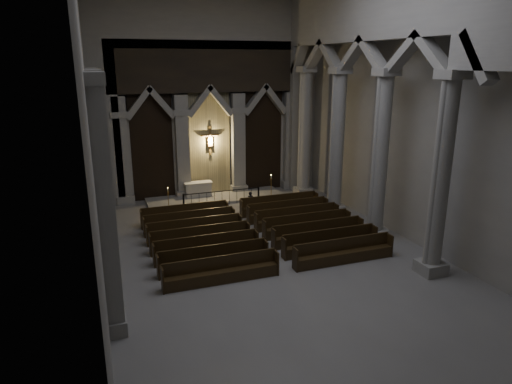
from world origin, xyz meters
The scene contains 11 objects.
room centered at (0.00, 0.00, 7.60)m, with size 24.00×24.10×12.00m.
sanctuary_wall centered at (0.00, 11.54, 6.62)m, with size 14.00×0.77×12.00m.
right_arcade centered at (5.50, 1.33, 7.83)m, with size 1.00×24.00×12.00m.
left_pilasters centered at (-6.75, 3.50, 3.91)m, with size 0.60×13.00×8.03m.
sanctuary_step centered at (0.00, 10.60, 0.07)m, with size 8.50×2.60×0.15m, color #99978F.
altar centered at (-1.01, 11.11, 0.60)m, with size 1.75×0.70×0.89m.
altar_rail centered at (0.00, 9.16, 0.62)m, with size 4.72×0.09×0.93m.
candle_stand_left centered at (-3.15, 9.39, 0.37)m, with size 0.23×0.23×1.35m.
candle_stand_right centered at (3.24, 9.37, 0.43)m, with size 0.27×0.27×1.59m.
pews centered at (0.00, 3.18, 0.34)m, with size 10.03×7.60×1.03m.
worshipper centered at (1.26, 7.59, 0.57)m, with size 0.41×0.27×1.13m, color black.
Camera 1 is at (-6.91, -16.04, 8.29)m, focal length 32.00 mm.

